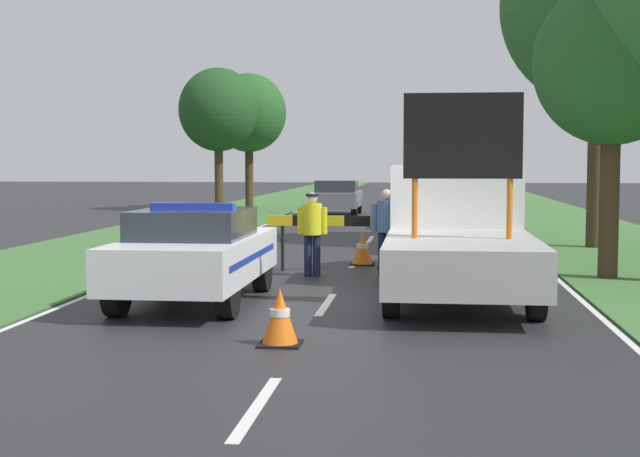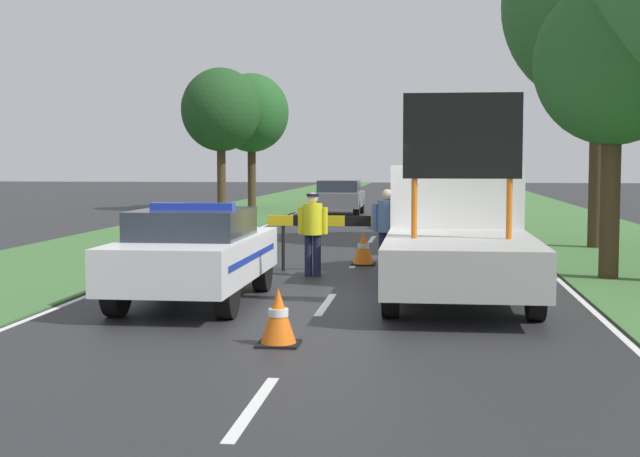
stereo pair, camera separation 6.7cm
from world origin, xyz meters
TOP-DOWN VIEW (x-y plane):
  - ground_plane at (0.00, 0.00)m, footprint 160.00×160.00m
  - lane_markings at (0.00, 13.71)m, footprint 8.20×66.95m
  - grass_verge_left at (-6.56, 20.00)m, footprint 4.82×120.00m
  - grass_verge_right at (6.56, 20.00)m, footprint 4.82×120.00m
  - police_car at (-2.08, -0.80)m, footprint 1.89×4.50m
  - work_truck at (2.08, 0.40)m, footprint 2.28×5.48m
  - road_barrier at (-0.08, 3.44)m, footprint 3.17×0.08m
  - police_officer at (-0.64, 2.67)m, footprint 0.59×0.37m
  - pedestrian_civilian at (0.78, 3.14)m, footprint 0.61×0.39m
  - traffic_cone_near_police at (0.20, 4.69)m, footprint 0.52×0.52m
  - traffic_cone_centre_front at (0.81, 4.20)m, footprint 0.49×0.49m
  - traffic_cone_near_truck at (-2.00, 1.94)m, footprint 0.44×0.44m
  - traffic_cone_behind_barrier at (-0.23, -3.86)m, footprint 0.51×0.51m
  - traffic_cone_lane_edge at (1.30, 3.33)m, footprint 0.37×0.37m
  - queued_car_van_white at (2.04, 8.50)m, footprint 1.79×4.12m
  - queued_car_wagon_maroon at (1.90, 15.57)m, footprint 1.88×4.53m
  - queued_car_suv_grey at (-2.08, 22.56)m, footprint 1.89×3.94m
  - roadside_tree_near_left at (-6.70, 27.14)m, footprint 3.53×3.53m
  - roadside_tree_near_right at (-7.65, 24.88)m, footprint 3.55×3.55m
  - roadside_tree_mid_right at (5.90, 9.09)m, footprint 5.00×5.00m
  - roadside_tree_far_left at (5.01, 2.90)m, footprint 2.96×2.96m

SIDE VIEW (x-z plane):
  - ground_plane at x=0.00m, z-range 0.00..0.00m
  - lane_markings at x=0.00m, z-range 0.00..0.01m
  - grass_verge_left at x=-6.56m, z-range 0.00..0.03m
  - grass_verge_right at x=6.56m, z-range 0.00..0.03m
  - traffic_cone_lane_edge at x=1.30m, z-range 0.00..0.51m
  - traffic_cone_near_truck at x=-2.00m, z-range 0.00..0.61m
  - traffic_cone_centre_front at x=0.81m, z-range 0.00..0.67m
  - traffic_cone_behind_barrier at x=-0.23m, z-range 0.00..0.70m
  - traffic_cone_near_police at x=0.20m, z-range 0.00..0.72m
  - queued_car_suv_grey at x=-2.08m, z-range 0.03..1.48m
  - police_car at x=-2.08m, z-range 0.00..1.59m
  - queued_car_van_white at x=2.04m, z-range 0.01..1.63m
  - queued_car_wagon_maroon at x=1.90m, z-range 0.04..1.66m
  - road_barrier at x=-0.08m, z-range 0.38..1.52m
  - police_officer at x=-0.64m, z-range 0.15..1.79m
  - pedestrian_civilian at x=0.78m, z-range 0.15..1.84m
  - work_truck at x=2.08m, z-range -0.60..2.66m
  - roadside_tree_far_left at x=5.01m, z-range 1.23..6.88m
  - roadside_tree_near_left at x=-6.70m, z-range 1.31..7.69m
  - roadside_tree_near_right at x=-7.65m, z-range 1.31..7.73m
  - roadside_tree_mid_right at x=5.90m, z-range 1.78..10.64m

